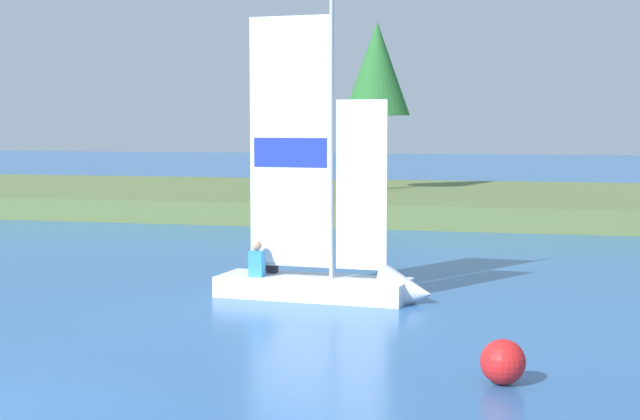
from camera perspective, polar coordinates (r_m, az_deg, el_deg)
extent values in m
cube|color=#5B703D|center=(38.63, 3.16, 0.60)|extent=(80.00, 14.28, 0.78)
cylinder|color=brown|center=(38.87, 3.29, 3.35)|extent=(0.27, 0.27, 2.92)
cone|color=#286B2D|center=(38.92, 3.32, 8.18)|extent=(2.60, 2.60, 3.64)
cube|color=white|center=(19.13, -0.40, -4.51)|extent=(3.81, 1.52, 0.40)
cone|color=white|center=(18.61, 5.04, -4.79)|extent=(1.02, 1.17, 1.10)
cylinder|color=#B7B7BC|center=(18.75, 0.67, 4.27)|extent=(0.08, 0.08, 5.44)
cube|color=white|center=(19.02, -1.72, 4.02)|extent=(1.67, 0.17, 4.77)
cube|color=#1E33B2|center=(19.03, -1.72, 3.34)|extent=(1.50, 0.16, 0.57)
cube|color=white|center=(18.61, 2.42, 1.45)|extent=(0.99, 0.11, 3.22)
cylinder|color=#B7B7BC|center=(19.22, -1.70, -3.19)|extent=(1.67, 0.20, 0.06)
cube|color=#338CCC|center=(19.18, -3.68, -3.13)|extent=(0.30, 0.22, 0.50)
sphere|color=tan|center=(19.14, -3.68, -2.06)|extent=(0.20, 0.20, 0.20)
cube|color=#26262D|center=(19.65, -2.91, -2.83)|extent=(0.30, 0.22, 0.57)
sphere|color=tan|center=(19.60, -2.92, -1.69)|extent=(0.20, 0.20, 0.20)
sphere|color=red|center=(13.09, 10.54, -8.64)|extent=(0.59, 0.59, 0.59)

